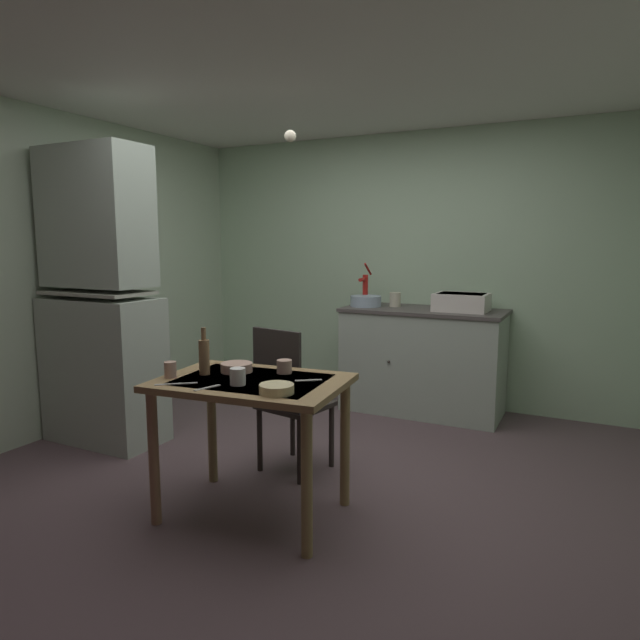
{
  "coord_description": "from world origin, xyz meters",
  "views": [
    {
      "loc": [
        1.61,
        -2.99,
        1.51
      ],
      "look_at": [
        0.04,
        0.14,
        1.01
      ],
      "focal_mm": 31.05,
      "sensor_mm": 36.0,
      "label": 1
    }
  ],
  "objects_px": {
    "sink_basin": "(462,302)",
    "mixing_bowl_counter": "(366,301)",
    "glass_bottle": "(204,356)",
    "hand_pump": "(365,287)",
    "dining_table": "(252,401)",
    "mug_tall": "(170,370)",
    "hutch_cabinet": "(101,307)",
    "serving_bowl_wide": "(277,389)",
    "chair_far_side": "(288,398)"
  },
  "relations": [
    {
      "from": "hand_pump",
      "to": "mixing_bowl_counter",
      "type": "distance_m",
      "value": 0.16
    },
    {
      "from": "mug_tall",
      "to": "glass_bottle",
      "type": "distance_m",
      "value": 0.2
    },
    {
      "from": "dining_table",
      "to": "hutch_cabinet",
      "type": "bearing_deg",
      "value": 163.88
    },
    {
      "from": "hutch_cabinet",
      "to": "sink_basin",
      "type": "height_order",
      "value": "hutch_cabinet"
    },
    {
      "from": "mixing_bowl_counter",
      "to": "dining_table",
      "type": "bearing_deg",
      "value": -84.06
    },
    {
      "from": "sink_basin",
      "to": "hand_pump",
      "type": "bearing_deg",
      "value": 177.12
    },
    {
      "from": "mixing_bowl_counter",
      "to": "dining_table",
      "type": "height_order",
      "value": "mixing_bowl_counter"
    },
    {
      "from": "hand_pump",
      "to": "chair_far_side",
      "type": "height_order",
      "value": "hand_pump"
    },
    {
      "from": "hutch_cabinet",
      "to": "chair_far_side",
      "type": "relative_size",
      "value": 2.26
    },
    {
      "from": "sink_basin",
      "to": "chair_far_side",
      "type": "distance_m",
      "value": 1.9
    },
    {
      "from": "chair_far_side",
      "to": "glass_bottle",
      "type": "distance_m",
      "value": 0.73
    },
    {
      "from": "mixing_bowl_counter",
      "to": "serving_bowl_wide",
      "type": "xyz_separation_m",
      "value": [
        0.5,
        -2.39,
        -0.18
      ]
    },
    {
      "from": "chair_far_side",
      "to": "hutch_cabinet",
      "type": "bearing_deg",
      "value": -176.41
    },
    {
      "from": "sink_basin",
      "to": "chair_far_side",
      "type": "bearing_deg",
      "value": -113.27
    },
    {
      "from": "hand_pump",
      "to": "serving_bowl_wide",
      "type": "relative_size",
      "value": 2.26
    },
    {
      "from": "sink_basin",
      "to": "mixing_bowl_counter",
      "type": "bearing_deg",
      "value": -176.64
    },
    {
      "from": "chair_far_side",
      "to": "glass_bottle",
      "type": "height_order",
      "value": "glass_bottle"
    },
    {
      "from": "sink_basin",
      "to": "serving_bowl_wide",
      "type": "distance_m",
      "value": 2.47
    },
    {
      "from": "chair_far_side",
      "to": "glass_bottle",
      "type": "xyz_separation_m",
      "value": [
        -0.2,
        -0.6,
        0.37
      ]
    },
    {
      "from": "mixing_bowl_counter",
      "to": "mug_tall",
      "type": "bearing_deg",
      "value": -94.51
    },
    {
      "from": "hutch_cabinet",
      "to": "glass_bottle",
      "type": "relative_size",
      "value": 8.24
    },
    {
      "from": "mixing_bowl_counter",
      "to": "mug_tall",
      "type": "height_order",
      "value": "mixing_bowl_counter"
    },
    {
      "from": "mug_tall",
      "to": "glass_bottle",
      "type": "height_order",
      "value": "glass_bottle"
    },
    {
      "from": "dining_table",
      "to": "mug_tall",
      "type": "xyz_separation_m",
      "value": [
        -0.42,
        -0.17,
        0.16
      ]
    },
    {
      "from": "hand_pump",
      "to": "chair_far_side",
      "type": "relative_size",
      "value": 0.4
    },
    {
      "from": "sink_basin",
      "to": "glass_bottle",
      "type": "distance_m",
      "value": 2.46
    },
    {
      "from": "dining_table",
      "to": "sink_basin",
      "type": "bearing_deg",
      "value": 74.61
    },
    {
      "from": "chair_far_side",
      "to": "serving_bowl_wide",
      "type": "height_order",
      "value": "chair_far_side"
    },
    {
      "from": "mixing_bowl_counter",
      "to": "glass_bottle",
      "type": "relative_size",
      "value": 1.05
    },
    {
      "from": "sink_basin",
      "to": "mug_tall",
      "type": "height_order",
      "value": "sink_basin"
    },
    {
      "from": "hutch_cabinet",
      "to": "mixing_bowl_counter",
      "type": "distance_m",
      "value": 2.24
    },
    {
      "from": "hand_pump",
      "to": "dining_table",
      "type": "relative_size",
      "value": 0.37
    },
    {
      "from": "chair_far_side",
      "to": "serving_bowl_wide",
      "type": "xyz_separation_m",
      "value": [
        0.37,
        -0.75,
        0.29
      ]
    },
    {
      "from": "hand_pump",
      "to": "glass_bottle",
      "type": "bearing_deg",
      "value": -90.56
    },
    {
      "from": "sink_basin",
      "to": "mixing_bowl_counter",
      "type": "height_order",
      "value": "sink_basin"
    },
    {
      "from": "hand_pump",
      "to": "dining_table",
      "type": "distance_m",
      "value": 2.36
    },
    {
      "from": "hutch_cabinet",
      "to": "glass_bottle",
      "type": "xyz_separation_m",
      "value": [
        1.35,
        -0.5,
        -0.14
      ]
    },
    {
      "from": "sink_basin",
      "to": "hand_pump",
      "type": "distance_m",
      "value": 0.91
    },
    {
      "from": "hutch_cabinet",
      "to": "sink_basin",
      "type": "distance_m",
      "value": 2.89
    },
    {
      "from": "dining_table",
      "to": "serving_bowl_wide",
      "type": "relative_size",
      "value": 6.17
    },
    {
      "from": "mixing_bowl_counter",
      "to": "sink_basin",
      "type": "bearing_deg",
      "value": 3.36
    },
    {
      "from": "dining_table",
      "to": "glass_bottle",
      "type": "xyz_separation_m",
      "value": [
        -0.3,
        -0.02,
        0.23
      ]
    },
    {
      "from": "sink_basin",
      "to": "dining_table",
      "type": "bearing_deg",
      "value": -105.39
    },
    {
      "from": "hutch_cabinet",
      "to": "mug_tall",
      "type": "relative_size",
      "value": 24.56
    },
    {
      "from": "serving_bowl_wide",
      "to": "glass_bottle",
      "type": "xyz_separation_m",
      "value": [
        -0.56,
        0.15,
        0.08
      ]
    },
    {
      "from": "chair_far_side",
      "to": "dining_table",
      "type": "bearing_deg",
      "value": -79.85
    },
    {
      "from": "dining_table",
      "to": "mug_tall",
      "type": "distance_m",
      "value": 0.48
    },
    {
      "from": "hutch_cabinet",
      "to": "serving_bowl_wide",
      "type": "height_order",
      "value": "hutch_cabinet"
    },
    {
      "from": "hutch_cabinet",
      "to": "serving_bowl_wide",
      "type": "relative_size",
      "value": 12.67
    },
    {
      "from": "hutch_cabinet",
      "to": "mixing_bowl_counter",
      "type": "height_order",
      "value": "hutch_cabinet"
    }
  ]
}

